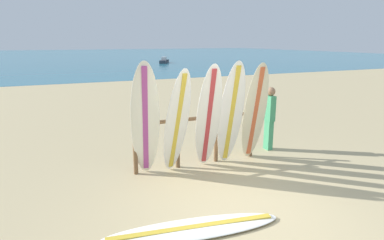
# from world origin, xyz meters

# --- Properties ---
(ground_plane) EXTENTS (120.00, 120.00, 0.00)m
(ground_plane) POSITION_xyz_m (0.00, 0.00, 0.00)
(ground_plane) COLOR tan
(ocean_water) EXTENTS (120.00, 80.00, 0.01)m
(ocean_water) POSITION_xyz_m (0.00, 58.00, 0.00)
(ocean_water) COLOR teal
(ocean_water) RESTS_ON ground
(surfboard_rack) EXTENTS (2.86, 0.09, 1.19)m
(surfboard_rack) POSITION_xyz_m (0.06, 2.27, 0.74)
(surfboard_rack) COLOR brown
(surfboard_rack) RESTS_ON ground
(surfboard_leaning_far_left) EXTENTS (0.70, 0.81, 2.34)m
(surfboard_leaning_far_left) POSITION_xyz_m (-1.16, 2.01, 1.17)
(surfboard_leaning_far_left) COLOR white
(surfboard_leaning_far_left) RESTS_ON ground
(surfboard_leaning_left) EXTENTS (0.53, 0.89, 2.21)m
(surfboard_leaning_left) POSITION_xyz_m (-0.58, 1.83, 1.10)
(surfboard_leaning_left) COLOR white
(surfboard_leaning_left) RESTS_ON ground
(surfboard_leaning_center_left) EXTENTS (0.67, 0.98, 2.28)m
(surfboard_leaning_center_left) POSITION_xyz_m (0.10, 1.82, 1.14)
(surfboard_leaning_center_left) COLOR white
(surfboard_leaning_center_left) RESTS_ON ground
(surfboard_leaning_center) EXTENTS (0.61, 0.76, 2.30)m
(surfboard_leaning_center) POSITION_xyz_m (0.66, 1.90, 1.15)
(surfboard_leaning_center) COLOR white
(surfboard_leaning_center) RESTS_ON ground
(surfboard_leaning_center_right) EXTENTS (0.61, 0.69, 2.24)m
(surfboard_leaning_center_right) POSITION_xyz_m (1.31, 1.98, 1.12)
(surfboard_leaning_center_right) COLOR beige
(surfboard_leaning_center_right) RESTS_ON ground
(surfboard_lying_on_sand) EXTENTS (2.71, 0.94, 0.08)m
(surfboard_lying_on_sand) POSITION_xyz_m (-1.07, -0.09, 0.04)
(surfboard_lying_on_sand) COLOR white
(surfboard_lying_on_sand) RESTS_ON ground
(beachgoer_standing) EXTENTS (0.21, 0.25, 1.57)m
(beachgoer_standing) POSITION_xyz_m (2.11, 2.51, 0.87)
(beachgoer_standing) COLOR #3F9966
(beachgoer_standing) RESTS_ON ground
(small_boat_offshore) EXTENTS (1.91, 2.72, 0.71)m
(small_boat_offshore) POSITION_xyz_m (9.81, 33.97, 0.26)
(small_boat_offshore) COLOR #333842
(small_boat_offshore) RESTS_ON ocean_water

